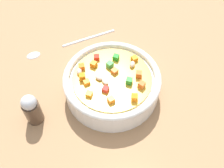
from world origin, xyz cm
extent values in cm
cube|color=#9E754F|center=(0.00, 0.00, -1.00)|extent=(140.00, 140.00, 2.00)
cylinder|color=white|center=(0.00, 0.00, 2.32)|extent=(20.66, 20.66, 4.63)
torus|color=white|center=(0.00, 0.00, 5.07)|extent=(20.86, 20.86, 1.44)
cylinder|color=gold|center=(0.00, 0.00, 4.83)|extent=(16.96, 16.96, 0.40)
cube|color=orange|center=(-0.32, 6.48, 5.70)|extent=(1.47, 1.47, 1.34)
cube|color=orange|center=(-6.34, 2.82, 5.55)|extent=(1.70, 1.70, 1.03)
cube|color=orange|center=(-2.37, 5.11, 5.72)|extent=(1.47, 1.47, 1.38)
cube|color=green|center=(-0.37, 3.79, 5.69)|extent=(1.32, 1.32, 1.30)
cube|color=orange|center=(-1.48, 0.09, 5.51)|extent=(1.58, 1.58, 0.95)
cube|color=orange|center=(3.31, -4.34, 5.46)|extent=(1.71, 1.71, 0.85)
cube|color=red|center=(3.57, -0.42, 5.52)|extent=(1.26, 1.26, 0.98)
ellipsoid|color=beige|center=(1.38, -6.91, 5.58)|extent=(2.01, 1.82, 1.09)
ellipsoid|color=beige|center=(1.35, -2.41, 5.48)|extent=(1.39, 1.87, 0.90)
ellipsoid|color=beige|center=(-4.64, 2.92, 5.57)|extent=(1.82, 1.31, 1.08)
cube|color=red|center=(-3.69, -5.11, 5.53)|extent=(1.63, 1.63, 1.00)
cube|color=green|center=(-2.62, -1.52, 5.71)|extent=(1.60, 1.60, 1.35)
cube|color=orange|center=(2.59, -5.62, 5.76)|extent=(1.68, 1.68, 1.45)
cube|color=orange|center=(-0.18, -7.00, 5.58)|extent=(1.68, 1.68, 1.10)
cube|color=orange|center=(-1.53, -4.85, 5.63)|extent=(1.37, 1.37, 1.20)
ellipsoid|color=beige|center=(1.78, -0.84, 5.38)|extent=(1.82, 2.01, 0.69)
cube|color=green|center=(-5.18, -1.09, 5.63)|extent=(1.22, 1.22, 1.19)
cube|color=orange|center=(3.51, 6.11, 5.71)|extent=(1.52, 1.52, 1.35)
cube|color=orange|center=(5.82, -2.62, 5.46)|extent=(1.34, 1.34, 0.85)
cube|color=orange|center=(5.54, 1.98, 5.56)|extent=(1.70, 1.70, 1.05)
cylinder|color=silver|center=(-13.77, -11.96, 0.36)|extent=(11.01, 10.72, 0.72)
ellipsoid|color=silver|center=(-3.01, -22.40, 0.43)|extent=(4.13, 4.11, 0.86)
cylinder|color=#4C3828|center=(12.32, -12.28, 2.77)|extent=(3.44, 3.44, 5.54)
sphere|color=silver|center=(12.32, -12.28, 6.31)|extent=(3.09, 3.09, 3.09)
camera|label=1|loc=(31.23, 12.22, 48.13)|focal=41.59mm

